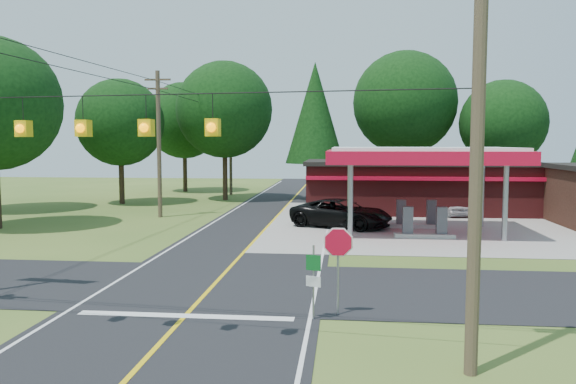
# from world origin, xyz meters

# --- Properties ---
(ground) EXTENTS (120.00, 120.00, 0.00)m
(ground) POSITION_xyz_m (0.00, 0.00, 0.00)
(ground) COLOR #3C5A1F
(ground) RESTS_ON ground
(main_highway) EXTENTS (8.00, 120.00, 0.02)m
(main_highway) POSITION_xyz_m (0.00, 0.00, 0.01)
(main_highway) COLOR black
(main_highway) RESTS_ON ground
(cross_road) EXTENTS (70.00, 7.00, 0.02)m
(cross_road) POSITION_xyz_m (0.00, 0.00, 0.01)
(cross_road) COLOR black
(cross_road) RESTS_ON ground
(lane_center_yellow) EXTENTS (0.15, 110.00, 0.00)m
(lane_center_yellow) POSITION_xyz_m (0.00, 0.00, 0.03)
(lane_center_yellow) COLOR yellow
(lane_center_yellow) RESTS_ON main_highway
(gas_canopy) EXTENTS (10.60, 7.40, 4.88)m
(gas_canopy) POSITION_xyz_m (9.00, 13.00, 4.27)
(gas_canopy) COLOR gray
(gas_canopy) RESTS_ON ground
(convenience_store) EXTENTS (16.40, 7.55, 3.80)m
(convenience_store) POSITION_xyz_m (10.00, 22.98, 1.92)
(convenience_store) COLOR #59191A
(convenience_store) RESTS_ON ground
(utility_pole_near_right) EXTENTS (1.80, 0.30, 11.50)m
(utility_pole_near_right) POSITION_xyz_m (7.50, -7.00, 5.96)
(utility_pole_near_right) COLOR #473828
(utility_pole_near_right) RESTS_ON ground
(utility_pole_far_left) EXTENTS (1.80, 0.30, 10.00)m
(utility_pole_far_left) POSITION_xyz_m (-8.00, 18.00, 5.20)
(utility_pole_far_left) COLOR #473828
(utility_pole_far_left) RESTS_ON ground
(utility_pole_north) EXTENTS (0.30, 0.30, 9.50)m
(utility_pole_north) POSITION_xyz_m (-6.50, 35.00, 4.75)
(utility_pole_north) COLOR #473828
(utility_pole_north) RESTS_ON ground
(overhead_beacons) EXTENTS (17.04, 2.04, 1.03)m
(overhead_beacons) POSITION_xyz_m (-1.00, -6.00, 6.21)
(overhead_beacons) COLOR black
(overhead_beacons) RESTS_ON ground
(treeline_backdrop) EXTENTS (70.27, 51.59, 13.30)m
(treeline_backdrop) POSITION_xyz_m (0.82, 24.01, 7.49)
(treeline_backdrop) COLOR #332316
(treeline_backdrop) RESTS_ON ground
(suv_car) EXTENTS (8.12, 8.12, 1.71)m
(suv_car) POSITION_xyz_m (4.50, 14.50, 0.85)
(suv_car) COLOR black
(suv_car) RESTS_ON ground
(sedan_car) EXTENTS (4.67, 4.67, 1.37)m
(sedan_car) POSITION_xyz_m (12.22, 21.00, 0.68)
(sedan_car) COLOR silver
(sedan_car) RESTS_ON ground
(octagonal_stop_sign) EXTENTS (0.92, 0.09, 2.67)m
(octagonal_stop_sign) POSITION_xyz_m (4.50, -3.01, 2.01)
(octagonal_stop_sign) COLOR gray
(octagonal_stop_sign) RESTS_ON ground
(route_sign_post) EXTENTS (0.44, 0.18, 2.20)m
(route_sign_post) POSITION_xyz_m (3.80, -3.52, 1.31)
(route_sign_post) COLOR gray
(route_sign_post) RESTS_ON ground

